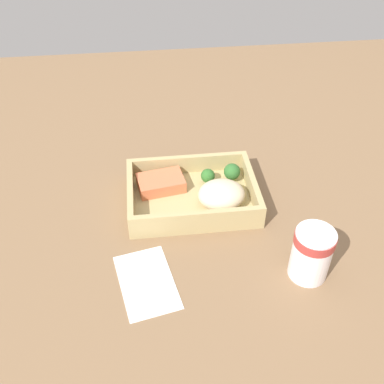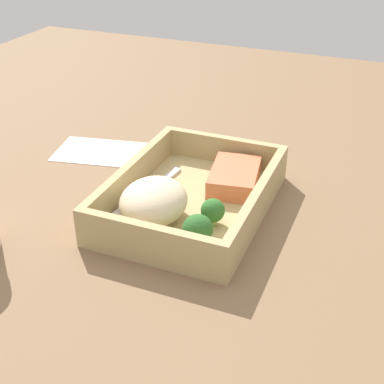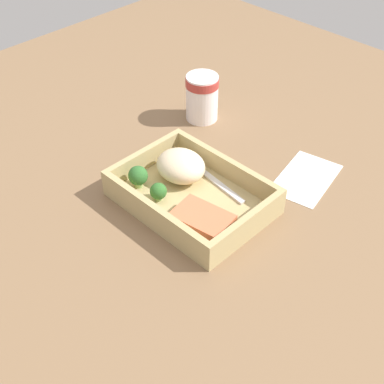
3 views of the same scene
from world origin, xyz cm
name	(u,v)px [view 2 (image 2 of 3)]	position (x,y,z in cm)	size (l,w,h in cm)	color
ground_plane	(192,215)	(0.00, 0.00, -1.00)	(160.00, 160.00, 2.00)	brown
takeout_tray	(192,205)	(0.00, 0.00, 0.60)	(26.89, 19.49, 1.20)	tan
tray_rim	(192,188)	(0.00, 0.00, 3.27)	(26.89, 19.49, 4.15)	tan
salmon_fillet	(234,177)	(-6.33, 3.93, 2.56)	(9.79, 6.49, 2.71)	#DC7049
mashed_potatoes	(154,201)	(5.78, -2.89, 3.85)	(9.72, 8.45, 5.30)	beige
broccoli_floret_1	(198,230)	(9.36, 4.54, 3.67)	(3.64, 3.64, 4.39)	#8AA85F
broccoli_floret_2	(213,211)	(4.00, 4.46, 3.12)	(3.08, 3.08, 3.53)	#86A563
fork	(145,196)	(1.38, -6.47, 1.42)	(15.88, 3.56, 0.44)	silver
receipt_slip	(102,152)	(-10.55, -20.44, 0.12)	(9.35, 15.01, 0.24)	white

